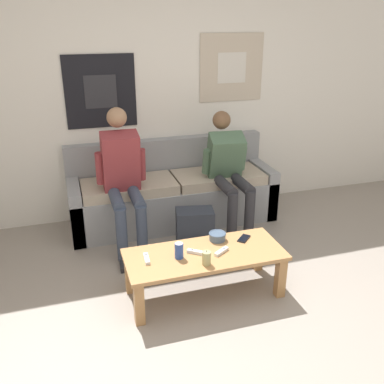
{
  "coord_description": "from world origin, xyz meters",
  "views": [
    {
      "loc": [
        -1.05,
        -1.95,
        2.07
      ],
      "look_at": [
        -0.05,
        1.26,
        0.67
      ],
      "focal_mm": 40.0,
      "sensor_mm": 36.0,
      "label": 1
    }
  ],
  "objects_px": {
    "pillar_candle": "(207,258)",
    "cell_phone": "(244,238)",
    "game_controller_near_left": "(196,252)",
    "couch": "(173,194)",
    "coffee_table": "(205,260)",
    "person_seated_teen": "(229,168)",
    "backpack": "(195,233)",
    "drink_can_blue": "(179,251)",
    "person_seated_adult": "(123,175)",
    "ceramic_bowl": "(217,236)",
    "game_controller_far_center": "(221,251)",
    "game_controller_near_right": "(147,259)"
  },
  "relations": [
    {
      "from": "couch",
      "to": "person_seated_adult",
      "type": "relative_size",
      "value": 1.65
    },
    {
      "from": "pillar_candle",
      "to": "game_controller_near_left",
      "type": "xyz_separation_m",
      "value": [
        -0.02,
        0.17,
        -0.04
      ]
    },
    {
      "from": "couch",
      "to": "person_seated_teen",
      "type": "height_order",
      "value": "person_seated_teen"
    },
    {
      "from": "backpack",
      "to": "person_seated_teen",
      "type": "bearing_deg",
      "value": 40.54
    },
    {
      "from": "game_controller_near_left",
      "to": "cell_phone",
      "type": "distance_m",
      "value": 0.45
    },
    {
      "from": "person_seated_teen",
      "to": "drink_can_blue",
      "type": "distance_m",
      "value": 1.34
    },
    {
      "from": "couch",
      "to": "game_controller_near_right",
      "type": "height_order",
      "value": "couch"
    },
    {
      "from": "person_seated_teen",
      "to": "game_controller_near_right",
      "type": "height_order",
      "value": "person_seated_teen"
    },
    {
      "from": "pillar_candle",
      "to": "coffee_table",
      "type": "bearing_deg",
      "value": 75.53
    },
    {
      "from": "backpack",
      "to": "ceramic_bowl",
      "type": "distance_m",
      "value": 0.5
    },
    {
      "from": "couch",
      "to": "coffee_table",
      "type": "bearing_deg",
      "value": -94.51
    },
    {
      "from": "person_seated_adult",
      "to": "game_controller_near_left",
      "type": "relative_size",
      "value": 9.63
    },
    {
      "from": "person_seated_teen",
      "to": "game_controller_near_left",
      "type": "xyz_separation_m",
      "value": [
        -0.67,
        -1.03,
        -0.27
      ]
    },
    {
      "from": "cell_phone",
      "to": "game_controller_near_left",
      "type": "bearing_deg",
      "value": -167.08
    },
    {
      "from": "person_seated_adult",
      "to": "game_controller_near_left",
      "type": "bearing_deg",
      "value": -68.7
    },
    {
      "from": "person_seated_adult",
      "to": "person_seated_teen",
      "type": "bearing_deg",
      "value": 1.52
    },
    {
      "from": "couch",
      "to": "cell_phone",
      "type": "bearing_deg",
      "value": -77.88
    },
    {
      "from": "couch",
      "to": "ceramic_bowl",
      "type": "distance_m",
      "value": 1.21
    },
    {
      "from": "pillar_candle",
      "to": "cell_phone",
      "type": "height_order",
      "value": "pillar_candle"
    },
    {
      "from": "coffee_table",
      "to": "person_seated_teen",
      "type": "bearing_deg",
      "value": 59.8
    },
    {
      "from": "drink_can_blue",
      "to": "game_controller_near_right",
      "type": "xyz_separation_m",
      "value": [
        -0.24,
        0.04,
        -0.05
      ]
    },
    {
      "from": "drink_can_blue",
      "to": "game_controller_near_right",
      "type": "height_order",
      "value": "drink_can_blue"
    },
    {
      "from": "person_seated_teen",
      "to": "cell_phone",
      "type": "xyz_separation_m",
      "value": [
        -0.23,
        -0.93,
        -0.27
      ]
    },
    {
      "from": "coffee_table",
      "to": "person_seated_teen",
      "type": "relative_size",
      "value": 1.04
    },
    {
      "from": "pillar_candle",
      "to": "game_controller_far_center",
      "type": "bearing_deg",
      "value": 36.5
    },
    {
      "from": "person_seated_teen",
      "to": "ceramic_bowl",
      "type": "bearing_deg",
      "value": -116.72
    },
    {
      "from": "game_controller_near_right",
      "to": "person_seated_adult",
      "type": "bearing_deg",
      "value": 90.39
    },
    {
      "from": "ceramic_bowl",
      "to": "drink_can_blue",
      "type": "distance_m",
      "value": 0.41
    },
    {
      "from": "game_controller_near_left",
      "to": "backpack",
      "type": "bearing_deg",
      "value": 73.2
    },
    {
      "from": "couch",
      "to": "cell_phone",
      "type": "relative_size",
      "value": 14.98
    },
    {
      "from": "couch",
      "to": "backpack",
      "type": "xyz_separation_m",
      "value": [
        0.01,
        -0.74,
        -0.09
      ]
    },
    {
      "from": "person_seated_adult",
      "to": "game_controller_far_center",
      "type": "bearing_deg",
      "value": -61.08
    },
    {
      "from": "couch",
      "to": "game_controller_near_right",
      "type": "relative_size",
      "value": 14.68
    },
    {
      "from": "person_seated_teen",
      "to": "pillar_candle",
      "type": "bearing_deg",
      "value": -118.33
    },
    {
      "from": "coffee_table",
      "to": "pillar_candle",
      "type": "xyz_separation_m",
      "value": [
        -0.04,
        -0.16,
        0.12
      ]
    },
    {
      "from": "drink_can_blue",
      "to": "game_controller_near_left",
      "type": "height_order",
      "value": "drink_can_blue"
    },
    {
      "from": "backpack",
      "to": "ceramic_bowl",
      "type": "xyz_separation_m",
      "value": [
        0.05,
        -0.46,
        0.2
      ]
    },
    {
      "from": "person_seated_adult",
      "to": "drink_can_blue",
      "type": "relative_size",
      "value": 10.47
    },
    {
      "from": "ceramic_bowl",
      "to": "cell_phone",
      "type": "distance_m",
      "value": 0.22
    },
    {
      "from": "game_controller_near_left",
      "to": "cell_phone",
      "type": "relative_size",
      "value": 0.94
    },
    {
      "from": "game_controller_far_center",
      "to": "cell_phone",
      "type": "xyz_separation_m",
      "value": [
        0.25,
        0.15,
        -0.01
      ]
    },
    {
      "from": "game_controller_far_center",
      "to": "cell_phone",
      "type": "relative_size",
      "value": 0.97
    },
    {
      "from": "game_controller_near_right",
      "to": "pillar_candle",
      "type": "bearing_deg",
      "value": -24.86
    },
    {
      "from": "couch",
      "to": "pillar_candle",
      "type": "relative_size",
      "value": 18.38
    },
    {
      "from": "pillar_candle",
      "to": "game_controller_near_right",
      "type": "relative_size",
      "value": 0.8
    },
    {
      "from": "person_seated_teen",
      "to": "backpack",
      "type": "height_order",
      "value": "person_seated_teen"
    },
    {
      "from": "pillar_candle",
      "to": "drink_can_blue",
      "type": "relative_size",
      "value": 0.94
    },
    {
      "from": "couch",
      "to": "game_controller_near_right",
      "type": "bearing_deg",
      "value": -112.58
    },
    {
      "from": "backpack",
      "to": "game_controller_far_center",
      "type": "distance_m",
      "value": 0.68
    },
    {
      "from": "drink_can_blue",
      "to": "coffee_table",
      "type": "bearing_deg",
      "value": 2.6
    }
  ]
}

